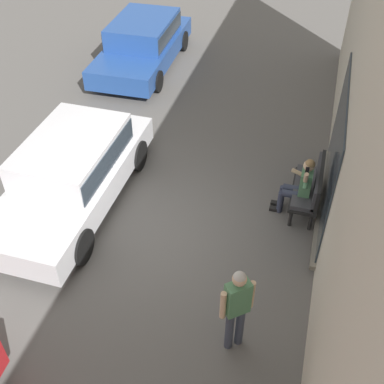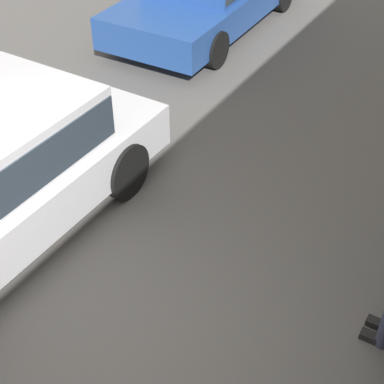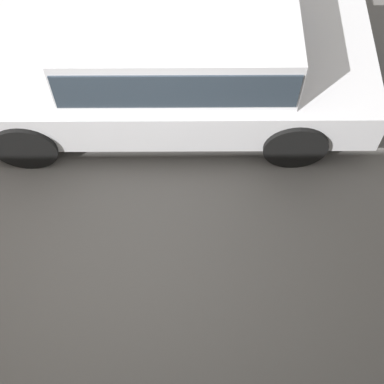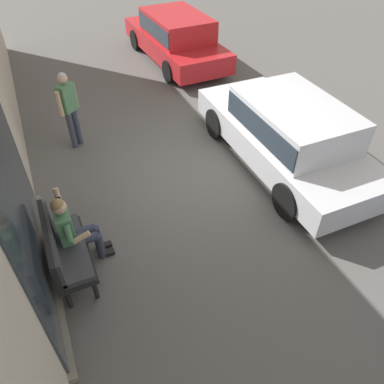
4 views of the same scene
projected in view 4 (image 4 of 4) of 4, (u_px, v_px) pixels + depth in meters
The scene contains 6 objects.
ground_plane at pixel (198, 172), 7.84m from camera, with size 60.00×60.00×0.00m, color #565451.
bench at pixel (62, 248), 5.55m from camera, with size 1.42×0.55×1.01m.
person_on_phone at pixel (73, 229), 5.66m from camera, with size 0.73×0.74×1.34m.
parked_car_mid at pixel (288, 131), 7.55m from camera, with size 4.64×1.94×1.46m.
parked_car_far at pixel (176, 36), 11.73m from camera, with size 4.71×2.00×1.47m.
pedestrian_standing at pixel (69, 105), 7.92m from camera, with size 0.38×0.44×1.73m.
Camera 4 is at (-5.58, 2.60, 4.87)m, focal length 35.00 mm.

